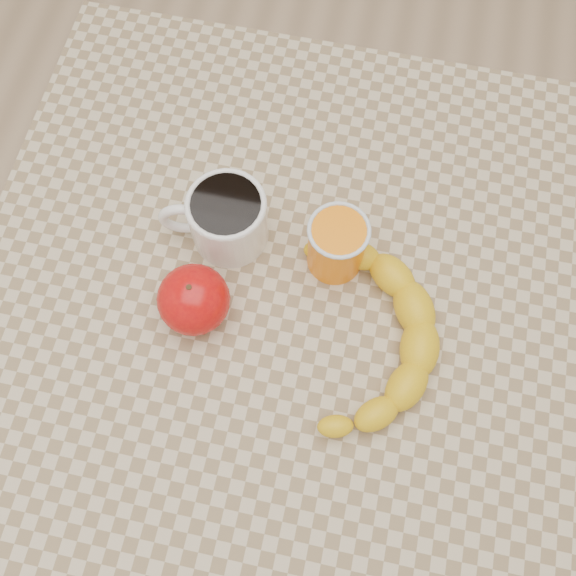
% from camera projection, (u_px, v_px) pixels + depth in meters
% --- Properties ---
extents(ground, '(3.00, 3.00, 0.00)m').
position_uv_depth(ground, '(288.00, 409.00, 1.49)').
color(ground, tan).
rests_on(ground, ground).
extents(table, '(0.80, 0.80, 0.75)m').
position_uv_depth(table, '(288.00, 316.00, 0.87)').
color(table, tan).
rests_on(table, ground).
extents(coffee_mug, '(0.14, 0.11, 0.08)m').
position_uv_depth(coffee_mug, '(226.00, 218.00, 0.78)').
color(coffee_mug, white).
rests_on(coffee_mug, table).
extents(orange_juice_glass, '(0.07, 0.07, 0.09)m').
position_uv_depth(orange_juice_glass, '(337.00, 245.00, 0.77)').
color(orange_juice_glass, orange).
rests_on(orange_juice_glass, table).
extents(apple, '(0.11, 0.11, 0.08)m').
position_uv_depth(apple, '(194.00, 300.00, 0.75)').
color(apple, '#A4050A').
rests_on(apple, table).
extents(banana, '(0.26, 0.33, 0.05)m').
position_uv_depth(banana, '(366.00, 335.00, 0.75)').
color(banana, yellow).
rests_on(banana, table).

